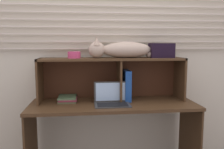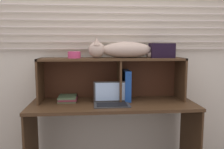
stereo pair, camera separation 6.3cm
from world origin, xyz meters
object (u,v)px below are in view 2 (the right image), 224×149
object	(u,v)px
binder_upright	(127,85)
small_basket	(74,55)
storage_box	(162,50)
book_stack	(68,99)
laptop	(111,100)
cat	(122,50)

from	to	relation	value
binder_upright	small_basket	world-z (taller)	small_basket
binder_upright	storage_box	distance (m)	0.51
binder_upright	book_stack	size ratio (longest dim) A/B	1.36
book_stack	small_basket	world-z (taller)	small_basket
binder_upright	storage_box	xyz separation A→B (m)	(0.37, 0.00, 0.36)
laptop	small_basket	size ratio (longest dim) A/B	2.67
cat	laptop	xyz separation A→B (m)	(-0.12, -0.18, -0.48)
laptop	small_basket	xyz separation A→B (m)	(-0.36, 0.18, 0.43)
book_stack	small_basket	distance (m)	0.46
laptop	storage_box	size ratio (longest dim) A/B	1.40
cat	book_stack	size ratio (longest dim) A/B	3.82
laptop	binder_upright	size ratio (longest dim) A/B	1.09
small_basket	storage_box	bearing A→B (deg)	0.00
binder_upright	small_basket	xyz separation A→B (m)	(-0.54, 0.00, 0.32)
laptop	cat	bearing A→B (deg)	55.80
small_basket	laptop	bearing A→B (deg)	-25.81
laptop	book_stack	bearing A→B (deg)	158.25
cat	binder_upright	world-z (taller)	cat
cat	laptop	bearing A→B (deg)	-124.20
binder_upright	book_stack	distance (m)	0.62
book_stack	binder_upright	bearing A→B (deg)	0.06
book_stack	storage_box	bearing A→B (deg)	0.04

